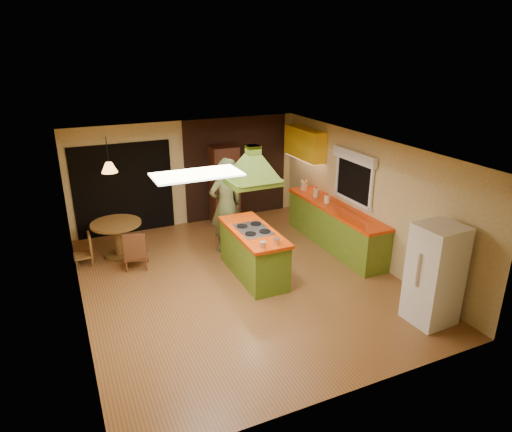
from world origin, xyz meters
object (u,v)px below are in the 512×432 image
dining_table (117,233)px  refrigerator (435,274)px  kitchen_island (253,252)px  wall_oven (224,185)px  canister_large (304,185)px  man (226,205)px

dining_table → refrigerator: bearing=-46.8°
kitchen_island → wall_oven: bearing=80.8°
kitchen_island → canister_large: 2.77m
man → canister_large: (2.13, 0.46, 0.03)m
refrigerator → canister_large: size_ratio=7.10×
wall_oven → dining_table: wall_oven is taller
man → refrigerator: 4.30m
man → dining_table: (-2.16, 0.61, -0.48)m
man → wall_oven: (0.54, 1.55, -0.06)m
man → refrigerator: man is taller
kitchen_island → wall_oven: (0.49, 2.83, 0.48)m
canister_large → refrigerator: bearing=-91.9°
refrigerator → wall_oven: (-1.44, 5.36, 0.14)m
refrigerator → dining_table: 6.07m
kitchen_island → dining_table: bearing=140.2°
dining_table → canister_large: 4.32m
kitchen_island → refrigerator: 3.21m
kitchen_island → wall_oven: 2.91m
refrigerator → wall_oven: size_ratio=0.86×
wall_oven → man: bearing=-107.6°
refrigerator → wall_oven: 5.56m
refrigerator → dining_table: (-4.14, 4.42, -0.28)m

